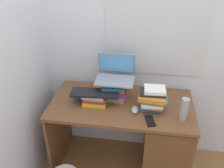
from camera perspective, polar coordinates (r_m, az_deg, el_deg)
ground_plane at (r=2.67m, az=1.88°, el=-18.34°), size 6.00×6.00×0.00m
wall_back at (r=2.23m, az=3.74°, el=12.00°), size 6.00×0.06×2.60m
wall_left at (r=2.13m, az=-19.91°, el=9.29°), size 0.05×6.00×2.60m
desk at (r=2.34m, az=9.89°, el=-12.67°), size 1.26×0.64×0.77m
book_stack_tall at (r=2.18m, az=0.55°, el=-1.37°), size 0.24×0.21×0.17m
book_stack_keyboard_riser at (r=2.13m, az=-4.01°, el=-3.56°), size 0.21×0.18×0.09m
book_stack_side at (r=2.05m, az=9.62°, el=-3.43°), size 0.24×0.20×0.20m
laptop at (r=2.15m, az=0.86°, el=2.56°), size 0.34×0.26×0.22m
keyboard at (r=2.10m, az=-4.07°, el=-2.13°), size 0.43×0.17×0.02m
computer_mouse at (r=2.05m, az=5.46°, el=-6.05°), size 0.06×0.10×0.04m
mug at (r=2.20m, az=-8.02°, el=-2.48°), size 0.11×0.07×0.09m
water_bottle at (r=1.98m, az=16.74°, el=-5.81°), size 0.06×0.06×0.20m
cell_phone at (r=1.97m, az=9.00°, el=-8.62°), size 0.10×0.15×0.01m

